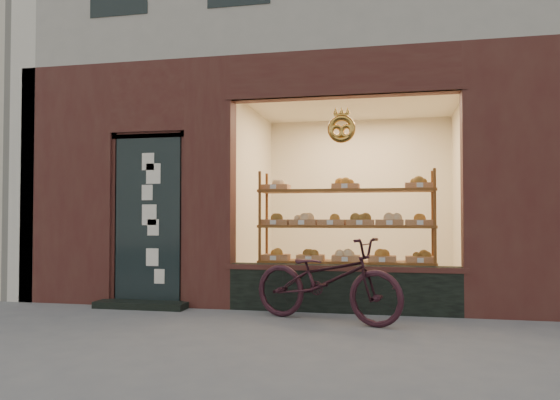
# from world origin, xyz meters

# --- Properties ---
(ground) EXTENTS (90.00, 90.00, 0.00)m
(ground) POSITION_xyz_m (0.00, 0.00, 0.00)
(ground) COLOR #5A5B61
(display_shelf) EXTENTS (2.20, 0.45, 1.70)m
(display_shelf) POSITION_xyz_m (0.45, 2.55, 0.85)
(display_shelf) COLOR brown
(display_shelf) RESTS_ON ground
(bicycle) EXTENTS (1.82, 1.13, 0.90)m
(bicycle) POSITION_xyz_m (0.33, 1.50, 0.45)
(bicycle) COLOR black
(bicycle) RESTS_ON ground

